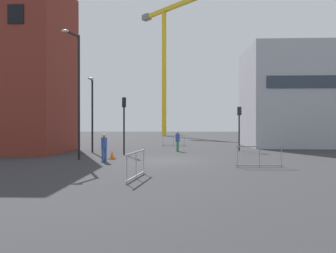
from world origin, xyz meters
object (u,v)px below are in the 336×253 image
object	(u,v)px
construction_crane	(165,52)
pedestrian_waiting	(178,140)
traffic_light_near	(239,121)
pedestrian_walking	(104,146)
traffic_light_corner	(124,116)
traffic_cone_orange	(112,156)
streetlamp_short	(92,108)
streetlamp_tall	(77,87)

from	to	relation	value
construction_crane	pedestrian_waiting	world-z (taller)	construction_crane
traffic_light_near	pedestrian_walking	bearing A→B (deg)	-139.84
construction_crane	traffic_light_corner	distance (m)	39.51
traffic_light_corner	traffic_cone_orange	bearing A→B (deg)	-94.92
construction_crane	streetlamp_short	bearing A→B (deg)	-96.39
traffic_cone_orange	pedestrian_waiting	bearing A→B (deg)	53.77
construction_crane	streetlamp_short	size ratio (longest dim) A/B	4.44
traffic_light_corner	pedestrian_walking	size ratio (longest dim) A/B	2.53
traffic_cone_orange	construction_crane	bearing A→B (deg)	87.86
streetlamp_short	traffic_light_near	distance (m)	11.92
streetlamp_tall	traffic_cone_orange	world-z (taller)	streetlamp_tall
pedestrian_walking	pedestrian_waiting	world-z (taller)	pedestrian_waiting
construction_crane	traffic_light_near	world-z (taller)	construction_crane
streetlamp_tall	streetlamp_short	size ratio (longest dim) A/B	1.36
pedestrian_waiting	traffic_cone_orange	distance (m)	6.95
construction_crane	traffic_light_near	bearing A→B (deg)	-77.06
pedestrian_walking	pedestrian_waiting	xyz separation A→B (m)	(4.21, 7.08, 0.02)
pedestrian_walking	traffic_light_near	bearing A→B (deg)	40.16
streetlamp_tall	pedestrian_walking	bearing A→B (deg)	-28.03
traffic_light_corner	traffic_light_near	world-z (taller)	traffic_light_corner
streetlamp_tall	traffic_light_corner	distance (m)	4.33
streetlamp_tall	traffic_cone_orange	bearing A→B (deg)	13.18
streetlamp_tall	traffic_light_corner	xyz separation A→B (m)	(2.30, 3.25, -1.72)
traffic_light_corner	pedestrian_waiting	size ratio (longest dim) A/B	2.50
streetlamp_tall	pedestrian_walking	size ratio (longest dim) A/B	4.74
pedestrian_waiting	traffic_cone_orange	xyz separation A→B (m)	(-4.08, -5.57, -0.74)
streetlamp_short	traffic_cone_orange	size ratio (longest dim) A/B	11.85
traffic_light_corner	pedestrian_walking	world-z (taller)	traffic_light_corner
pedestrian_walking	pedestrian_waiting	size ratio (longest dim) A/B	0.99
construction_crane	streetlamp_tall	bearing A→B (deg)	-95.03
streetlamp_tall	traffic_cone_orange	distance (m)	4.75
streetlamp_tall	streetlamp_short	bearing A→B (deg)	95.41
pedestrian_walking	traffic_cone_orange	world-z (taller)	pedestrian_walking
construction_crane	traffic_light_near	size ratio (longest dim) A/B	6.89
streetlamp_short	pedestrian_walking	xyz separation A→B (m)	(2.37, -5.71, -2.49)
streetlamp_short	traffic_light_corner	xyz separation A→B (m)	(2.74, -1.43, -0.68)
pedestrian_walking	traffic_light_corner	bearing A→B (deg)	85.09
traffic_light_near	pedestrian_walking	size ratio (longest dim) A/B	2.24
construction_crane	traffic_cone_orange	size ratio (longest dim) A/B	52.55
traffic_light_corner	traffic_light_near	bearing A→B (deg)	21.84
streetlamp_tall	pedestrian_waiting	xyz separation A→B (m)	(6.14, 6.06, -3.52)
streetlamp_short	pedestrian_walking	distance (m)	6.66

